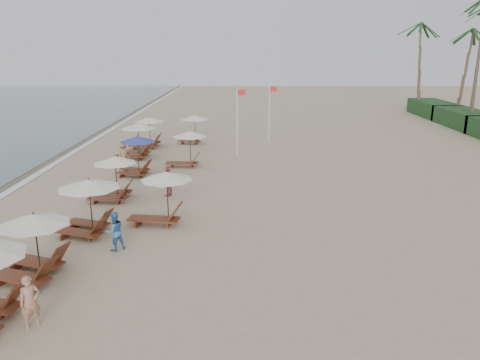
{
  "coord_description": "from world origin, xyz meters",
  "views": [
    {
      "loc": [
        1.12,
        -14.68,
        7.22
      ],
      "look_at": [
        0.92,
        6.21,
        1.3
      ],
      "focal_mm": 34.85,
      "sensor_mm": 36.0,
      "label": 1
    }
  ],
  "objects_px": {
    "lounger_station_3": "(112,179)",
    "inland_station_2": "(193,125)",
    "lounger_station_6": "(146,134)",
    "beachgoer_near": "(30,302)",
    "lounger_station_2": "(86,204)",
    "inland_station_1": "(186,145)",
    "lounger_station_1": "(30,247)",
    "flag_pole_near": "(238,118)",
    "beachgoer_far_b": "(123,154)",
    "lounger_station_5": "(135,141)",
    "beachgoer_mid_a": "(114,231)",
    "beachgoer_far_a": "(169,181)",
    "lounger_station_4": "(135,155)",
    "inland_station_0": "(160,195)"
  },
  "relations": [
    {
      "from": "lounger_station_3",
      "to": "inland_station_2",
      "type": "distance_m",
      "value": 14.35
    },
    {
      "from": "lounger_station_6",
      "to": "inland_station_2",
      "type": "distance_m",
      "value": 3.73
    },
    {
      "from": "inland_station_2",
      "to": "beachgoer_near",
      "type": "bearing_deg",
      "value": -93.81
    },
    {
      "from": "lounger_station_2",
      "to": "inland_station_1",
      "type": "height_order",
      "value": "lounger_station_2"
    },
    {
      "from": "inland_station_1",
      "to": "inland_station_2",
      "type": "xyz_separation_m",
      "value": [
        -0.36,
        7.32,
        0.14
      ]
    },
    {
      "from": "lounger_station_6",
      "to": "inland_station_1",
      "type": "xyz_separation_m",
      "value": [
        3.73,
        -5.8,
        0.3
      ]
    },
    {
      "from": "lounger_station_1",
      "to": "lounger_station_6",
      "type": "height_order",
      "value": "lounger_station_6"
    },
    {
      "from": "lounger_station_2",
      "to": "flag_pole_near",
      "type": "xyz_separation_m",
      "value": [
        5.84,
        14.26,
        1.38
      ]
    },
    {
      "from": "lounger_station_1",
      "to": "lounger_station_6",
      "type": "bearing_deg",
      "value": 91.31
    },
    {
      "from": "lounger_station_1",
      "to": "inland_station_2",
      "type": "distance_m",
      "value": 22.42
    },
    {
      "from": "beachgoer_far_b",
      "to": "flag_pole_near",
      "type": "distance_m",
      "value": 8.13
    },
    {
      "from": "lounger_station_5",
      "to": "flag_pole_near",
      "type": "bearing_deg",
      "value": 5.45
    },
    {
      "from": "lounger_station_2",
      "to": "beachgoer_near",
      "type": "bearing_deg",
      "value": -84.54
    },
    {
      "from": "lounger_station_1",
      "to": "flag_pole_near",
      "type": "xyz_separation_m",
      "value": [
        6.45,
        17.99,
        1.57
      ]
    },
    {
      "from": "inland_station_1",
      "to": "beachgoer_mid_a",
      "type": "bearing_deg",
      "value": -95.03
    },
    {
      "from": "lounger_station_3",
      "to": "lounger_station_5",
      "type": "bearing_deg",
      "value": 95.71
    },
    {
      "from": "lounger_station_6",
      "to": "beachgoer_mid_a",
      "type": "xyz_separation_m",
      "value": [
        2.61,
        -18.57,
        -0.3
      ]
    },
    {
      "from": "lounger_station_5",
      "to": "beachgoer_far_a",
      "type": "height_order",
      "value": "lounger_station_5"
    },
    {
      "from": "beachgoer_far_b",
      "to": "lounger_station_6",
      "type": "bearing_deg",
      "value": 20.99
    },
    {
      "from": "lounger_station_4",
      "to": "lounger_station_5",
      "type": "bearing_deg",
      "value": 102.42
    },
    {
      "from": "inland_station_0",
      "to": "lounger_station_1",
      "type": "bearing_deg",
      "value": -124.7
    },
    {
      "from": "inland_station_0",
      "to": "inland_station_1",
      "type": "bearing_deg",
      "value": 90.63
    },
    {
      "from": "lounger_station_1",
      "to": "flag_pole_near",
      "type": "height_order",
      "value": "flag_pole_near"
    },
    {
      "from": "lounger_station_3",
      "to": "beachgoer_near",
      "type": "height_order",
      "value": "lounger_station_3"
    },
    {
      "from": "inland_station_2",
      "to": "lounger_station_3",
      "type": "bearing_deg",
      "value": -99.96
    },
    {
      "from": "beachgoer_far_a",
      "to": "flag_pole_near",
      "type": "bearing_deg",
      "value": -174.8
    },
    {
      "from": "lounger_station_5",
      "to": "beachgoer_far_b",
      "type": "xyz_separation_m",
      "value": [
        -0.13,
        -2.91,
        -0.27
      ]
    },
    {
      "from": "lounger_station_1",
      "to": "beachgoer_near",
      "type": "height_order",
      "value": "lounger_station_1"
    },
    {
      "from": "lounger_station_1",
      "to": "lounger_station_2",
      "type": "height_order",
      "value": "lounger_station_2"
    },
    {
      "from": "beachgoer_near",
      "to": "flag_pole_near",
      "type": "xyz_separation_m",
      "value": [
        5.22,
        20.82,
        1.89
      ]
    },
    {
      "from": "beachgoer_mid_a",
      "to": "beachgoer_far_b",
      "type": "bearing_deg",
      "value": -116.9
    },
    {
      "from": "inland_station_0",
      "to": "inland_station_2",
      "type": "bearing_deg",
      "value": 91.54
    },
    {
      "from": "lounger_station_3",
      "to": "flag_pole_near",
      "type": "xyz_separation_m",
      "value": [
        6.03,
        9.89,
        1.55
      ]
    },
    {
      "from": "lounger_station_4",
      "to": "lounger_station_6",
      "type": "xyz_separation_m",
      "value": [
        -0.97,
        7.95,
        -0.15
      ]
    },
    {
      "from": "lounger_station_1",
      "to": "lounger_station_4",
      "type": "bearing_deg",
      "value": 87.76
    },
    {
      "from": "lounger_station_1",
      "to": "beachgoer_far_a",
      "type": "relative_size",
      "value": 1.73
    },
    {
      "from": "lounger_station_6",
      "to": "beachgoer_mid_a",
      "type": "distance_m",
      "value": 18.76
    },
    {
      "from": "beachgoer_mid_a",
      "to": "beachgoer_near",
      "type": "bearing_deg",
      "value": 40.07
    },
    {
      "from": "lounger_station_2",
      "to": "inland_station_0",
      "type": "relative_size",
      "value": 0.92
    },
    {
      "from": "lounger_station_2",
      "to": "flag_pole_near",
      "type": "relative_size",
      "value": 0.55
    },
    {
      "from": "flag_pole_near",
      "to": "lounger_station_4",
      "type": "bearing_deg",
      "value": -138.71
    },
    {
      "from": "lounger_station_1",
      "to": "lounger_station_3",
      "type": "bearing_deg",
      "value": 87.05
    },
    {
      "from": "lounger_station_5",
      "to": "beachgoer_near",
      "type": "distance_m",
      "value": 20.23
    },
    {
      "from": "lounger_station_4",
      "to": "flag_pole_near",
      "type": "height_order",
      "value": "flag_pole_near"
    },
    {
      "from": "lounger_station_6",
      "to": "beachgoer_near",
      "type": "xyz_separation_m",
      "value": [
        1.71,
        -23.54,
        -0.3
      ]
    },
    {
      "from": "beachgoer_mid_a",
      "to": "lounger_station_3",
      "type": "bearing_deg",
      "value": -113.55
    },
    {
      "from": "inland_station_2",
      "to": "beachgoer_mid_a",
      "type": "distance_m",
      "value": 20.12
    },
    {
      "from": "inland_station_2",
      "to": "beachgoer_mid_a",
      "type": "xyz_separation_m",
      "value": [
        -0.77,
        -20.09,
        -0.74
      ]
    },
    {
      "from": "inland_station_2",
      "to": "beachgoer_far_b",
      "type": "relative_size",
      "value": 1.45
    },
    {
      "from": "lounger_station_2",
      "to": "lounger_station_1",
      "type": "bearing_deg",
      "value": -99.21
    }
  ]
}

